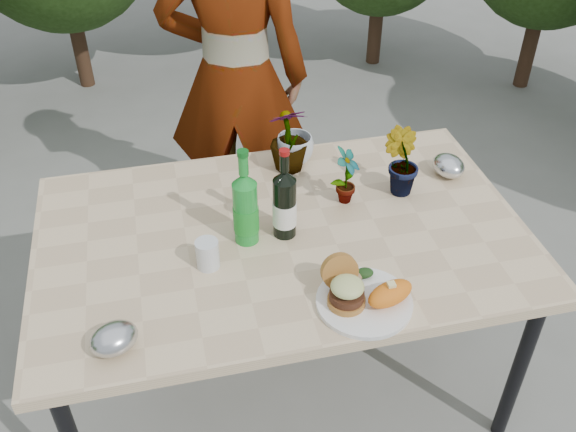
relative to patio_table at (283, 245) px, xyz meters
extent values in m
plane|color=slate|center=(0.00, 0.00, -0.69)|extent=(80.00, 80.00, 0.00)
cube|color=#D6B88E|center=(0.00, 0.00, 0.04)|extent=(1.60, 1.00, 0.04)
cylinder|color=black|center=(0.72, -0.42, -0.34)|extent=(0.05, 0.05, 0.71)
cylinder|color=black|center=(-0.72, 0.42, -0.34)|extent=(0.05, 0.05, 0.71)
cylinder|color=black|center=(0.72, 0.42, -0.34)|extent=(0.05, 0.05, 0.71)
cylinder|color=#382316|center=(-0.80, 2.80, -0.48)|extent=(0.10, 0.10, 0.42)
cylinder|color=#382316|center=(0.30, 3.00, -0.44)|extent=(0.10, 0.10, 0.50)
cylinder|color=#382316|center=(1.30, 2.70, -0.50)|extent=(0.10, 0.10, 0.38)
cylinder|color=#382316|center=(2.20, 2.10, -0.47)|extent=(0.10, 0.10, 0.44)
cylinder|color=white|center=(0.16, -0.37, 0.06)|extent=(0.28, 0.28, 0.01)
cylinder|color=#B7722D|center=(0.10, -0.37, 0.08)|extent=(0.11, 0.11, 0.02)
cylinder|color=#472314|center=(0.10, -0.37, 0.10)|extent=(0.10, 0.10, 0.02)
ellipsoid|color=beige|center=(0.10, -0.37, 0.14)|extent=(0.10, 0.10, 0.04)
cylinder|color=#B7722D|center=(0.10, -0.29, 0.13)|extent=(0.11, 0.06, 0.11)
ellipsoid|color=orange|center=(0.23, -0.39, 0.10)|extent=(0.17, 0.12, 0.06)
ellipsoid|color=olive|center=(0.16, -0.28, 0.08)|extent=(0.04, 0.04, 0.02)
ellipsoid|color=#193814|center=(0.19, -0.27, 0.09)|extent=(0.06, 0.04, 0.03)
cylinder|color=black|center=(0.01, -0.01, 0.16)|extent=(0.07, 0.07, 0.21)
cylinder|color=white|center=(0.01, -0.01, 0.14)|extent=(0.08, 0.08, 0.08)
cone|color=black|center=(0.01, -0.01, 0.29)|extent=(0.07, 0.07, 0.04)
cylinder|color=black|center=(0.01, -0.01, 0.33)|extent=(0.03, 0.03, 0.06)
cylinder|color=maroon|center=(0.01, -0.01, 0.37)|extent=(0.03, 0.03, 0.02)
cylinder|color=#198B2B|center=(-0.12, -0.01, 0.17)|extent=(0.08, 0.08, 0.22)
cylinder|color=#198C26|center=(-0.12, -0.01, 0.14)|extent=(0.08, 0.08, 0.09)
cone|color=#198B2B|center=(-0.12, -0.01, 0.29)|extent=(0.08, 0.08, 0.04)
cylinder|color=#198B2B|center=(-0.12, -0.01, 0.35)|extent=(0.03, 0.03, 0.07)
cylinder|color=#0C5919|center=(-0.12, -0.01, 0.39)|extent=(0.03, 0.03, 0.02)
cylinder|color=silver|center=(-0.26, -0.11, 0.10)|extent=(0.07, 0.07, 0.09)
imported|color=#2B6021|center=(0.25, 0.12, 0.17)|extent=(0.13, 0.14, 0.22)
imported|color=#285E20|center=(0.45, 0.14, 0.18)|extent=(0.16, 0.17, 0.24)
imported|color=#24571E|center=(0.11, 0.36, 0.18)|extent=(0.16, 0.16, 0.25)
imported|color=silver|center=(0.14, 0.40, 0.11)|extent=(0.16, 0.16, 0.11)
ellipsoid|color=#B0B2B7|center=(-0.54, -0.37, 0.10)|extent=(0.17, 0.15, 0.08)
ellipsoid|color=silver|center=(0.66, 0.19, 0.10)|extent=(0.13, 0.15, 0.08)
imported|color=#8B5A45|center=(0.00, 0.90, 0.18)|extent=(0.72, 0.57, 1.74)
camera|label=1|loc=(-0.35, -1.58, 1.41)|focal=40.00mm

